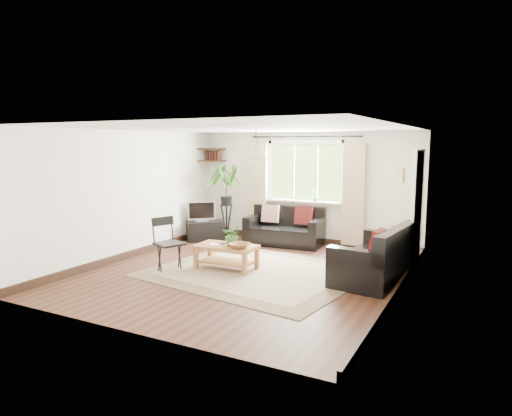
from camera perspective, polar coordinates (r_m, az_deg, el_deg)
The scene contains 24 objects.
floor at distance 7.74m, azimuth -1.37°, elevation -8.09°, with size 5.50×5.50×0.00m, color black.
ceiling at distance 7.44m, azimuth -1.44°, elevation 9.96°, with size 5.50×5.50×0.00m, color white.
wall_back at distance 9.98m, azimuth 6.22°, elevation 2.54°, with size 5.00×0.02×2.40m, color white.
wall_front at distance 5.29m, azimuth -15.92°, elevation -2.65°, with size 5.00×0.02×2.40m, color white.
wall_left at distance 8.97m, azimuth -15.56°, elevation 1.66°, with size 0.02×5.50×2.40m, color white.
wall_right at distance 6.68m, azimuth 17.76°, elevation -0.54°, with size 0.02×5.50×2.40m, color white.
rug at distance 7.74m, azimuth 0.08°, elevation -8.02°, with size 3.32×2.85×0.02m, color beige.
window at distance 9.92m, azimuth 6.17°, elevation 4.53°, with size 2.50×0.16×2.16m, color white, non-canonical shape.
door at distance 8.37m, azimuth 19.47°, elevation -0.32°, with size 0.06×0.96×2.06m, color silver.
corner_shelf at distance 10.74m, azimuth -5.55°, elevation 6.62°, with size 0.50×0.50×0.34m, color black, non-canonical shape.
pendant_lamp at distance 7.79m, azimuth 0.00°, elevation 7.30°, with size 0.36×0.36×0.54m, color beige, non-canonical shape.
wall_sconce at distance 6.93m, azimuth 17.80°, elevation 4.25°, with size 0.12×0.12×0.28m, color beige, non-canonical shape.
sofa_back at distance 9.78m, azimuth 3.56°, elevation -2.39°, with size 1.62×0.81×0.76m, color black, non-canonical shape.
sofa_right at distance 7.52m, azimuth 14.55°, elevation -5.57°, with size 0.88×1.76×0.83m, color black, non-canonical shape.
coffee_table at distance 7.91m, azimuth -3.71°, elevation -6.16°, with size 1.04×0.57×0.42m, color brown, non-canonical shape.
table_plant at distance 7.82m, azimuth -2.96°, elevation -3.39°, with size 0.32×0.28×0.36m, color #366F2C.
bowl at distance 7.63m, azimuth -2.09°, elevation -4.72°, with size 0.34×0.34×0.08m, color brown.
book_a at distance 7.91m, azimuth -5.74°, elevation -4.53°, with size 0.16×0.22×0.02m, color silver.
book_b at distance 8.06m, azimuth -4.62°, elevation -4.28°, with size 0.15×0.20×0.02m, color #563022.
tv_stand at distance 10.27m, azimuth -6.37°, elevation -2.85°, with size 0.80×0.45×0.43m, color black.
tv at distance 10.25m, azimuth -6.84°, elevation -0.31°, with size 0.62×0.21×0.47m, color #A5A5AA, non-canonical shape.
palm_stand at distance 10.37m, azimuth -3.73°, elevation 0.82°, with size 0.66×0.66×1.70m, color black, non-canonical shape.
folding_chair at distance 7.90m, azimuth -10.77°, elevation -4.52°, with size 0.47×0.47×0.90m, color black, non-canonical shape.
sill_plant at distance 9.80m, azimuth 7.32°, elevation 1.62°, with size 0.14×0.10×0.27m, color #2D6023.
Camera 1 is at (3.58, -6.52, 2.16)m, focal length 32.00 mm.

